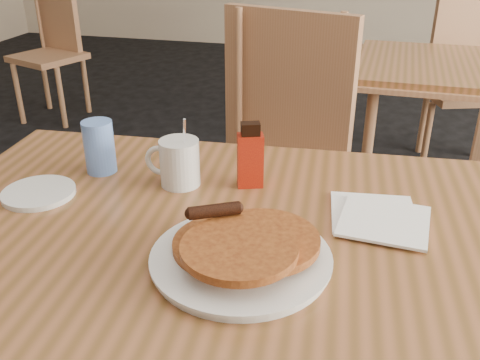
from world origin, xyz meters
name	(u,v)px	position (x,y,z in m)	size (l,w,h in m)	color
main_table	(226,246)	(-0.07, 0.04, 0.71)	(1.39, 0.99, 0.75)	#935834
chair_main_far	(280,145)	(-0.09, 0.79, 0.62)	(0.58, 0.59, 1.04)	#A2714C
chair_neighbor_far	(465,70)	(0.66, 2.28, 0.54)	(0.52, 0.53, 0.90)	#A2714C
chair_wall_extra	(53,40)	(-1.98, 2.45, 0.53)	(0.52, 0.53, 0.89)	#A2714C
pancake_plate	(242,252)	(-0.01, -0.07, 0.77)	(0.32, 0.32, 0.09)	silver
coffee_mug	(178,162)	(-0.22, 0.20, 0.81)	(0.13, 0.09, 0.17)	silver
syrup_bottle	(250,157)	(-0.06, 0.23, 0.82)	(0.07, 0.05, 0.15)	maroon
napkin_stack	(379,218)	(0.23, 0.15, 0.76)	(0.21, 0.22, 0.01)	white
blue_tumbler	(99,147)	(-0.43, 0.22, 0.81)	(0.07, 0.07, 0.13)	#628DE5
side_saucer	(39,193)	(-0.50, 0.07, 0.76)	(0.16, 0.16, 0.01)	silver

